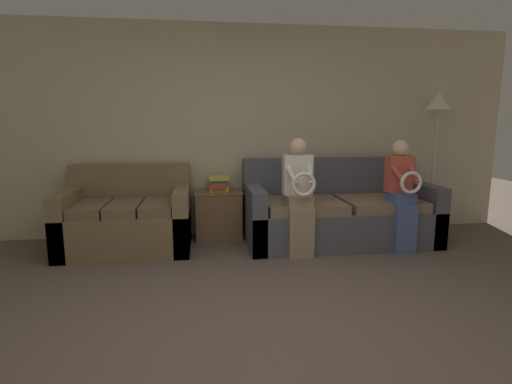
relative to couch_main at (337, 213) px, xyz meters
The scene contains 9 objects.
ground_plane 2.60m from the couch_main, 117.71° to the right, with size 14.00×14.00×0.00m, color brown.
wall_back 1.63m from the couch_main, 155.25° to the left, with size 7.15×0.06×2.55m.
couch_main is the anchor object (origin of this frame).
couch_side 2.40m from the couch_main, behind, with size 1.36×0.95×0.91m.
child_left_seated 0.79m from the couch_main, 143.70° to the right, with size 0.31×0.38×1.23m.
child_right_seated 0.78m from the couch_main, 36.43° to the right, with size 0.28×0.38×1.20m.
side_shelf 1.41m from the couch_main, 168.01° to the left, with size 0.56×0.42×0.58m.
book_stack 1.45m from the couch_main, 167.98° to the left, with size 0.23×0.33×0.17m.
floor_lamp 1.80m from the couch_main, 11.64° to the left, with size 0.32×0.32×1.76m.
Camera 1 is at (-0.37, -2.13, 1.38)m, focal length 28.00 mm.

